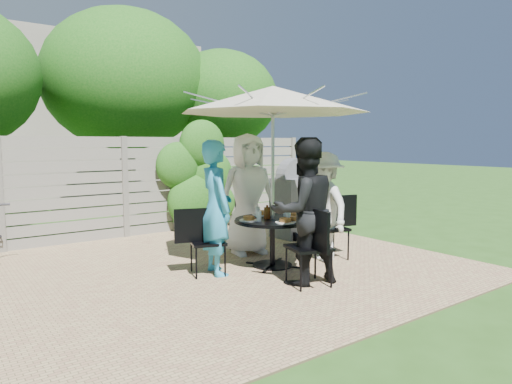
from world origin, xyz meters
TOP-DOWN VIEW (x-y plane):
  - backyard_envelope at (0.09, 10.29)m, footprint 60.00×60.00m
  - patio_table at (0.93, -0.15)m, footprint 1.22×1.22m
  - umbrella at (0.93, -0.15)m, footprint 3.01×3.01m
  - chair_back at (1.11, 0.79)m, footprint 0.50×0.67m
  - person_back at (1.09, 0.66)m, footprint 1.01×0.76m
  - chair_left at (-0.02, 0.03)m, footprint 0.69×0.55m
  - person_left at (0.12, 0.00)m, footprint 0.54×0.72m
  - chair_front at (0.75, -1.10)m, footprint 0.57×0.74m
  - person_front at (0.77, -0.97)m, footprint 0.99×0.83m
  - chair_right at (1.88, -0.34)m, footprint 0.73×0.55m
  - person_right at (1.75, -0.31)m, footprint 0.78×1.13m
  - plate_back at (1.00, 0.20)m, footprint 0.26×0.26m
  - plate_left at (0.58, -0.09)m, footprint 0.26×0.26m
  - plate_front at (0.86, -0.51)m, footprint 0.26×0.26m
  - plate_right at (1.28, -0.22)m, footprint 0.26×0.26m
  - plate_extra at (1.05, -0.48)m, footprint 0.24×0.24m
  - glass_back at (0.88, 0.12)m, footprint 0.07×0.07m
  - glass_left at (0.66, -0.21)m, footprint 0.07×0.07m
  - glass_front at (0.99, -0.43)m, footprint 0.07×0.07m
  - glass_right at (1.21, -0.10)m, footprint 0.07×0.07m
  - syrup_jug at (0.88, -0.09)m, footprint 0.09×0.09m
  - coffee_cup at (1.07, 0.04)m, footprint 0.08×0.08m
  - bbq_grill at (2.48, 1.20)m, footprint 0.77×0.62m

SIDE VIEW (x-z plane):
  - chair_back at x=1.11m, z-range -0.17..0.70m
  - chair_left at x=-0.02m, z-range -0.18..0.72m
  - chair_right at x=1.88m, z-range -0.19..0.77m
  - chair_front at x=0.75m, z-range -0.19..0.78m
  - patio_table at x=0.93m, z-range 0.14..0.82m
  - bbq_grill at x=2.48m, z-range -0.06..1.39m
  - plate_extra at x=1.05m, z-range 0.68..0.74m
  - plate_back at x=1.00m, z-range 0.68..0.74m
  - plate_left at x=0.58m, z-range 0.68..0.74m
  - plate_front at x=0.86m, z-range 0.68..0.74m
  - plate_right at x=1.28m, z-range 0.68..0.74m
  - coffee_cup at x=1.07m, z-range 0.68..0.80m
  - glass_back at x=0.88m, z-range 0.68..0.82m
  - glass_left at x=0.66m, z-range 0.68..0.82m
  - glass_front at x=0.99m, z-range 0.68..0.82m
  - glass_right at x=1.21m, z-range 0.68..0.82m
  - syrup_jug at x=0.88m, z-range 0.68..0.84m
  - person_right at x=1.75m, z-range 0.00..1.60m
  - person_left at x=0.12m, z-range 0.00..1.77m
  - person_front at x=0.77m, z-range 0.00..1.80m
  - person_back at x=1.09m, z-range 0.00..1.87m
  - umbrella at x=0.93m, z-range 1.06..3.56m
  - backyard_envelope at x=0.09m, z-range 0.11..5.11m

